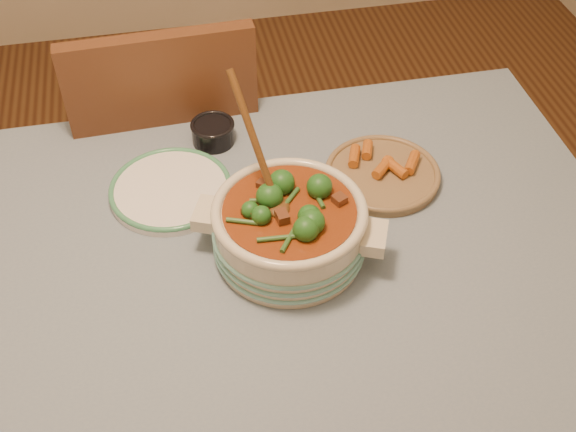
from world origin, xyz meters
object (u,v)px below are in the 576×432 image
(chair_far, at_px, (170,148))
(condiment_bowl, at_px, (213,131))
(fried_plate, at_px, (383,172))
(dining_table, at_px, (240,284))
(stew_casserole, at_px, (289,225))
(white_plate, at_px, (171,189))

(chair_far, bearing_deg, condiment_bowl, 113.62)
(fried_plate, relative_size, chair_far, 0.32)
(dining_table, relative_size, stew_casserole, 4.20)
(dining_table, distance_m, stew_casserole, 0.20)
(dining_table, distance_m, condiment_bowl, 0.41)
(white_plate, relative_size, chair_far, 0.30)
(fried_plate, distance_m, chair_far, 0.68)
(chair_far, bearing_deg, stew_casserole, 107.05)
(fried_plate, bearing_deg, chair_far, 137.19)
(condiment_bowl, bearing_deg, dining_table, -89.87)
(condiment_bowl, xyz_separation_m, fried_plate, (0.37, -0.21, -0.01))
(white_plate, xyz_separation_m, chair_far, (0.01, 0.39, -0.20))
(white_plate, distance_m, chair_far, 0.44)
(dining_table, relative_size, white_plate, 5.51)
(chair_far, bearing_deg, dining_table, 98.03)
(white_plate, distance_m, condiment_bowl, 0.21)
(stew_casserole, height_order, condiment_bowl, stew_casserole)
(dining_table, bearing_deg, stew_casserole, -4.38)
(dining_table, height_order, stew_casserole, stew_casserole)
(white_plate, distance_m, fried_plate, 0.49)
(stew_casserole, bearing_deg, white_plate, 134.86)
(stew_casserole, bearing_deg, chair_far, 109.31)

